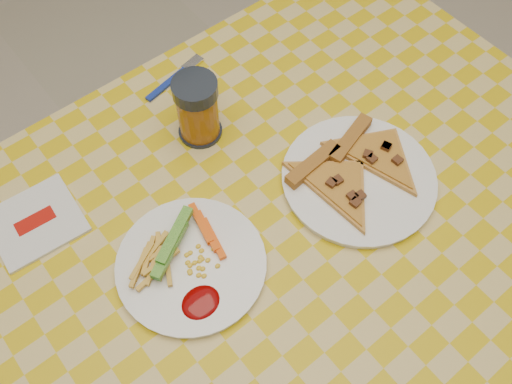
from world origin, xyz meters
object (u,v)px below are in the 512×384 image
(plate_left, at_px, (191,265))
(drink_glass, at_px, (198,109))
(table, at_px, (261,252))
(plate_right, at_px, (359,180))

(plate_left, distance_m, drink_glass, 0.28)
(table, height_order, drink_glass, drink_glass)
(drink_glass, bearing_deg, plate_right, -59.94)
(table, relative_size, drink_glass, 9.86)
(plate_left, relative_size, plate_right, 0.89)
(plate_right, bearing_deg, plate_left, 171.20)
(plate_left, bearing_deg, table, -10.13)
(plate_left, bearing_deg, drink_glass, 51.16)
(table, xyz_separation_m, plate_right, (0.20, -0.03, 0.08))
(plate_right, distance_m, drink_glass, 0.31)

